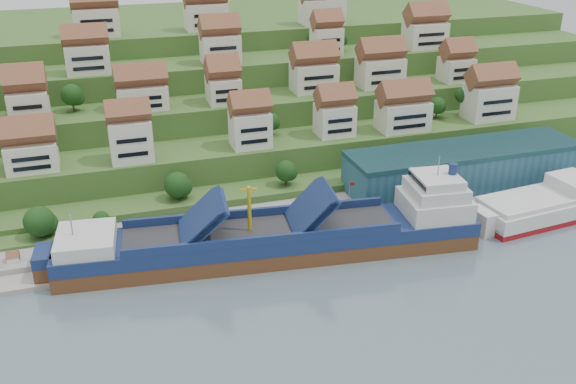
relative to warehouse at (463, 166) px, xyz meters
name	(u,v)px	position (x,y,z in m)	size (l,w,h in m)	color
ground	(287,256)	(-52.00, -17.00, -7.20)	(300.00, 300.00, 0.00)	slate
quay	(348,208)	(-32.00, -2.00, -6.10)	(180.00, 14.00, 2.20)	gray
hillside	(195,83)	(-52.00, 86.55, 3.46)	(260.00, 128.00, 31.00)	#2D4C1E
hillside_village	(220,77)	(-52.41, 42.07, 16.52)	(156.25, 60.58, 28.17)	beige
hillside_trees	(184,121)	(-65.09, 27.98, 9.74)	(144.01, 62.75, 31.94)	#1A4216
warehouse	(463,166)	(0.00, 0.00, 0.00)	(60.00, 15.00, 10.00)	#27566B
flagpole	(349,196)	(-33.89, -7.00, -0.32)	(1.28, 0.16, 8.00)	gray
cargo_ship	(283,239)	(-52.54, -15.93, -3.59)	(88.00, 23.10, 19.42)	#56321A
second_ship	(546,206)	(11.20, -18.24, -4.29)	(34.34, 15.58, 9.65)	maroon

